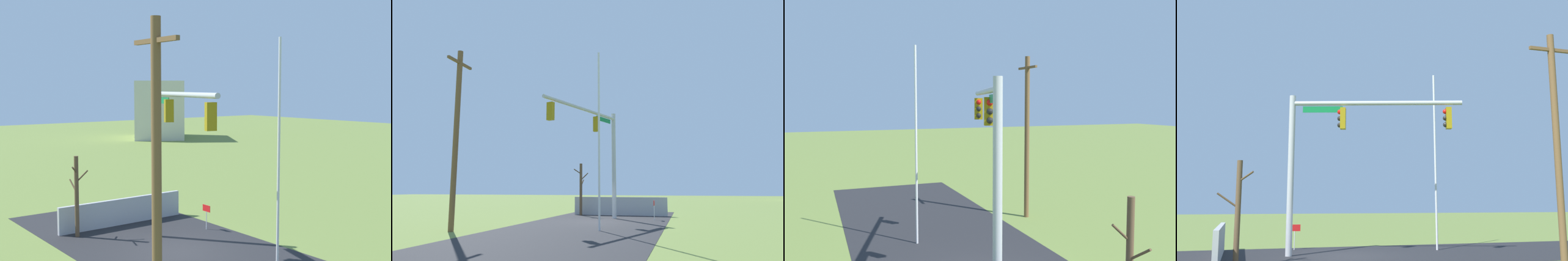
% 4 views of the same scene
% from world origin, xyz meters
% --- Properties ---
extents(ground_plane, '(160.00, 160.00, 0.00)m').
position_xyz_m(ground_plane, '(0.00, 0.00, 0.00)').
color(ground_plane, olive).
extents(sidewalk_corner, '(6.00, 6.00, 0.01)m').
position_xyz_m(sidewalk_corner, '(3.43, -0.42, 0.00)').
color(sidewalk_corner, '#B7B5AD').
rests_on(sidewalk_corner, ground_plane).
extents(retaining_fence, '(0.20, 6.90, 1.34)m').
position_xyz_m(retaining_fence, '(5.26, -0.29, 0.67)').
color(retaining_fence, '#A8A8AD').
rests_on(retaining_fence, ground_plane).
extents(signal_mast, '(7.44, 2.49, 7.05)m').
position_xyz_m(signal_mast, '(0.49, 0.18, 4.96)').
color(signal_mast, '#B2B5BA').
rests_on(signal_mast, ground_plane).
extents(flagpole, '(0.10, 0.10, 8.77)m').
position_xyz_m(flagpole, '(-4.79, -1.09, 4.39)').
color(flagpole, silver).
rests_on(flagpole, ground_plane).
extents(utility_pole, '(1.90, 0.26, 8.74)m').
position_xyz_m(utility_pole, '(-6.83, 5.50, 4.54)').
color(utility_pole, brown).
rests_on(utility_pole, ground_plane).
extents(bare_tree, '(1.27, 1.02, 3.81)m').
position_xyz_m(bare_tree, '(4.59, 2.51, 1.97)').
color(bare_tree, brown).
rests_on(bare_tree, ground_plane).
extents(open_sign, '(0.56, 0.04, 1.22)m').
position_xyz_m(open_sign, '(1.89, -3.08, 0.91)').
color(open_sign, silver).
rests_on(open_sign, ground_plane).
extents(distant_building, '(11.79, 10.78, 7.91)m').
position_xyz_m(distant_building, '(43.29, -27.57, 3.96)').
color(distant_building, beige).
rests_on(distant_building, ground_plane).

